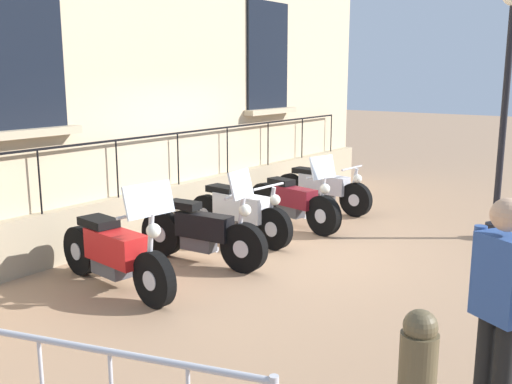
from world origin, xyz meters
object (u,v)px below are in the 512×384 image
(motorcycle_red, at_px, (116,253))
(motorcycle_maroon, at_px, (294,203))
(motorcycle_silver, at_px, (322,189))
(motorcycle_black, at_px, (203,234))
(pedestrian_standing, at_px, (500,303))
(motorcycle_white, at_px, (239,213))
(lamppost, at_px, (506,89))

(motorcycle_red, xyz_separation_m, motorcycle_maroon, (0.14, 3.65, -0.03))
(motorcycle_red, bearing_deg, motorcycle_silver, 91.06)
(motorcycle_black, bearing_deg, pedestrian_standing, -20.83)
(motorcycle_white, relative_size, lamppost, 0.52)
(motorcycle_silver, distance_m, pedestrian_standing, 6.86)
(motorcycle_red, relative_size, lamppost, 0.57)
(motorcycle_black, distance_m, motorcycle_silver, 3.66)
(motorcycle_maroon, bearing_deg, motorcycle_red, -92.14)
(lamppost, bearing_deg, motorcycle_silver, 179.18)
(motorcycle_white, bearing_deg, lamppost, 38.31)
(motorcycle_silver, bearing_deg, lamppost, -0.82)
(motorcycle_white, height_order, lamppost, lamppost)
(motorcycle_white, height_order, pedestrian_standing, pedestrian_standing)
(motorcycle_black, xyz_separation_m, lamppost, (2.84, 3.60, 1.88))
(motorcycle_red, xyz_separation_m, motorcycle_black, (0.18, 1.34, -0.03))
(motorcycle_red, bearing_deg, motorcycle_maroon, 87.86)
(motorcycle_maroon, distance_m, motorcycle_silver, 1.35)
(motorcycle_silver, xyz_separation_m, pedestrian_standing, (4.41, -5.22, 0.56))
(motorcycle_silver, height_order, lamppost, lamppost)
(motorcycle_silver, bearing_deg, motorcycle_black, -85.74)
(lamppost, bearing_deg, pedestrian_standing, -75.91)
(motorcycle_maroon, distance_m, lamppost, 3.67)
(motorcycle_maroon, relative_size, lamppost, 0.53)
(motorcycle_red, distance_m, lamppost, 6.08)
(motorcycle_red, height_order, motorcycle_silver, motorcycle_red)
(motorcycle_black, distance_m, pedestrian_standing, 4.46)
(motorcycle_black, xyz_separation_m, motorcycle_white, (-0.27, 1.15, 0.01))
(motorcycle_white, bearing_deg, motorcycle_red, -87.79)
(motorcycle_black, bearing_deg, motorcycle_red, -97.63)
(motorcycle_red, height_order, pedestrian_standing, pedestrian_standing)
(motorcycle_black, xyz_separation_m, motorcycle_silver, (-0.27, 3.65, -0.01))
(motorcycle_white, height_order, motorcycle_maroon, motorcycle_maroon)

